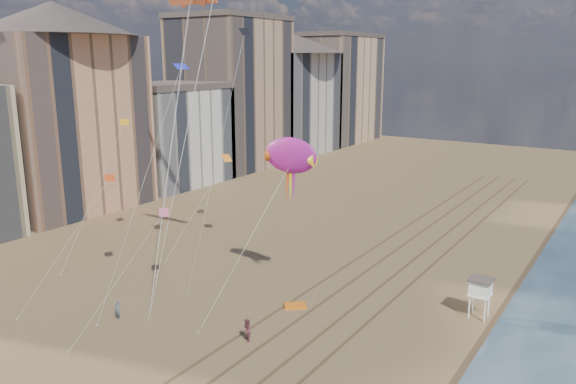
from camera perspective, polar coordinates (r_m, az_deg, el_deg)
The scene contains 9 objects.
wet_sand at distance 58.34m, azimuth 26.54°, elevation -9.14°, with size 260.00×260.00×0.00m, color #42301E.
tracks at distance 53.36m, azimuth 7.09°, elevation -9.83°, with size 7.68×120.00×0.01m.
buildings at distance 106.10m, azimuth -7.88°, elevation 9.31°, with size 34.72×131.35×29.00m.
lifeguard_stand at distance 49.35m, azimuth 18.98°, elevation -9.19°, with size 1.89×1.89×3.41m.
grounded_kite at distance 49.58m, azimuth 0.72°, elevation -11.48°, with size 1.89×1.20×0.21m, color orange.
show_kite at distance 48.35m, azimuth 0.25°, elevation 3.70°, with size 4.85×5.72×16.30m.
kite_flyer_a at distance 49.25m, azimuth -16.93°, elevation -11.43°, with size 0.56×0.37×1.55m, color slate.
kite_flyer_b at distance 43.87m, azimuth -4.22°, elevation -13.83°, with size 0.90×0.70×1.85m, color #8B4651.
small_kites at distance 55.80m, azimuth -11.09°, elevation 7.29°, with size 14.61×15.68×16.43m.
Camera 1 is at (23.79, -14.21, 21.02)m, focal length 35.00 mm.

